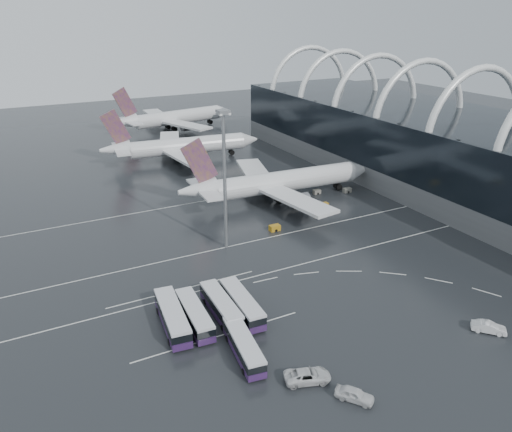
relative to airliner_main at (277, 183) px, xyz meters
name	(u,v)px	position (x,y,z in m)	size (l,w,h in m)	color
ground	(296,260)	(-13.95, -32.00, -4.72)	(420.00, 420.00, 0.00)	black
terminal	(447,149)	(47.61, -12.17, 6.16)	(42.00, 160.00, 34.90)	#525457
lane_marking_near	(301,264)	(-13.95, -34.00, -4.71)	(120.00, 0.25, 0.01)	silver
lane_marking_mid	(267,238)	(-13.95, -20.00, -4.71)	(120.00, 0.25, 0.01)	silver
lane_marking_far	(217,199)	(-13.95, 8.00, -4.71)	(120.00, 0.25, 0.01)	silver
bus_bay_line_south	(219,336)	(-37.95, -48.00, -4.71)	(28.00, 0.25, 0.01)	silver
bus_bay_line_north	(183,289)	(-37.95, -32.00, -4.71)	(28.00, 0.25, 0.01)	silver
airliner_main	(277,183)	(0.00, 0.00, 0.00)	(55.62, 48.71, 18.84)	silver
airliner_gate_b	(180,147)	(-10.12, 47.30, -0.08)	(53.39, 47.70, 18.53)	silver
airliner_gate_c	(173,118)	(2.62, 91.86, 0.12)	(54.28, 49.50, 19.35)	silver
bus_row_near_a	(172,317)	(-43.46, -42.31, -2.83)	(4.70, 14.22, 3.44)	#281645
bus_row_near_b	(194,315)	(-40.04, -43.16, -2.97)	(3.85, 13.10, 3.18)	#281645
bus_row_near_c	(221,306)	(-35.22, -42.86, -2.96)	(3.55, 13.11, 3.20)	#281645
bus_row_near_d	(242,304)	(-31.91, -43.93, -2.91)	(3.86, 13.49, 3.28)	#281645
bus_row_far_c	(244,346)	(-36.56, -53.95, -3.05)	(4.45, 12.61, 3.04)	#281645
van_curve_a	(308,376)	(-31.28, -62.94, -3.82)	(2.97, 6.45, 1.79)	silver
van_curve_b	(354,394)	(-27.81, -68.75, -3.85)	(2.05, 5.10, 1.74)	silver
van_curve_c	(489,327)	(0.17, -66.74, -3.86)	(1.82, 5.22, 1.72)	silver
floodlight_mast	(224,164)	(-23.89, -20.02, 13.69)	(2.24, 2.24, 29.27)	gray
gse_cart_belly_a	(324,205)	(7.79, -10.67, -4.10)	(2.26, 1.34, 1.23)	#AA7916
gse_cart_belly_b	(317,192)	(11.98, -1.26, -4.15)	(2.09, 1.23, 1.14)	slate
gse_cart_belly_c	(275,228)	(-10.48, -17.32, -4.04)	(2.47, 1.46, 1.35)	#AA7916
gse_cart_belly_d	(347,190)	(20.08, -4.22, -4.10)	(2.26, 1.34, 1.23)	slate
gse_cart_belly_e	(277,192)	(2.06, 3.53, -4.18)	(1.98, 1.17, 1.08)	#AA7916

